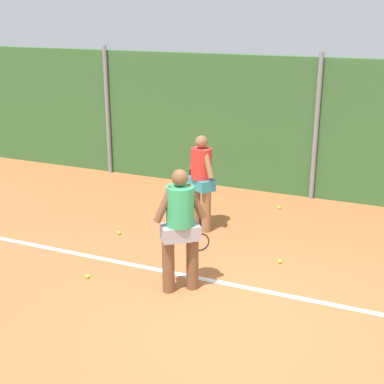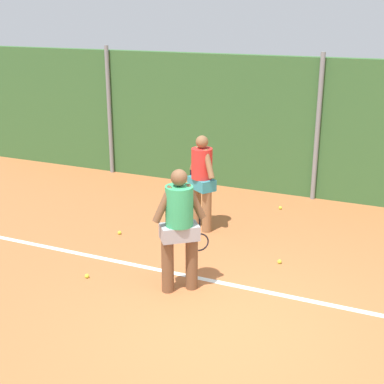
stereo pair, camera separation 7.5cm
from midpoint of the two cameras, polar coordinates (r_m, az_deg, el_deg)
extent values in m
plane|color=#B76638|center=(8.65, 7.63, -8.38)|extent=(26.90, 26.90, 0.00)
cube|color=#386633|center=(11.83, 13.38, 6.39)|extent=(17.48, 0.25, 2.98)
cylinder|color=gray|center=(13.47, -8.51, 8.42)|extent=(0.10, 0.10, 3.10)
cylinder|color=gray|center=(11.65, 13.23, 6.52)|extent=(0.10, 0.10, 3.10)
cube|color=white|center=(8.16, 6.48, -10.06)|extent=(12.78, 0.10, 0.01)
cylinder|color=brown|center=(7.89, -2.30, -7.76)|extent=(0.18, 0.18, 0.81)
cylinder|color=brown|center=(7.96, 0.24, -7.47)|extent=(0.18, 0.18, 0.81)
cube|color=#99999E|center=(7.71, -1.04, -4.22)|extent=(0.62, 0.58, 0.21)
cylinder|color=#339E60|center=(7.56, -1.06, -1.47)|extent=(0.39, 0.39, 0.57)
sphere|color=brown|center=(7.43, -1.08, 1.53)|extent=(0.23, 0.23, 0.23)
cylinder|color=brown|center=(7.50, -2.73, -1.31)|extent=(0.28, 0.25, 0.55)
cylinder|color=brown|center=(7.60, 0.58, -1.02)|extent=(0.28, 0.25, 0.55)
cylinder|color=black|center=(7.81, 1.09, -3.49)|extent=(0.03, 0.03, 0.28)
torus|color=#26262B|center=(7.91, 1.07, -5.30)|extent=(0.24, 0.19, 0.28)
cylinder|color=#8C603D|center=(9.94, 1.78, -2.07)|extent=(0.17, 0.17, 0.78)
cylinder|color=#8C603D|center=(10.21, 0.69, -1.48)|extent=(0.17, 0.17, 0.78)
cube|color=teal|center=(9.91, 1.25, 0.90)|extent=(0.60, 0.54, 0.21)
cylinder|color=red|center=(9.80, 1.26, 3.02)|extent=(0.38, 0.38, 0.55)
sphere|color=#8C603D|center=(9.70, 1.28, 5.30)|extent=(0.23, 0.23, 0.23)
cylinder|color=#8C603D|center=(9.61, 1.98, 2.96)|extent=(0.28, 0.23, 0.53)
cylinder|color=#8C603D|center=(9.96, 0.58, 3.54)|extent=(0.28, 0.23, 0.53)
cylinder|color=black|center=(10.11, 0.07, 1.56)|extent=(0.03, 0.03, 0.28)
torus|color=#26262B|center=(10.19, 0.07, 0.11)|extent=(0.25, 0.18, 0.28)
sphere|color=#CCDB33|center=(11.29, 9.45, -1.65)|extent=(0.07, 0.07, 0.07)
sphere|color=#CCDB33|center=(8.96, 9.42, -7.22)|extent=(0.07, 0.07, 0.07)
sphere|color=#CCDB33|center=(8.55, -10.73, -8.66)|extent=(0.07, 0.07, 0.07)
sphere|color=#CCDB33|center=(10.01, -7.41, -4.25)|extent=(0.07, 0.07, 0.07)
camera|label=1|loc=(0.04, -89.75, 0.08)|focal=50.78mm
camera|label=2|loc=(0.04, 90.25, -0.08)|focal=50.78mm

